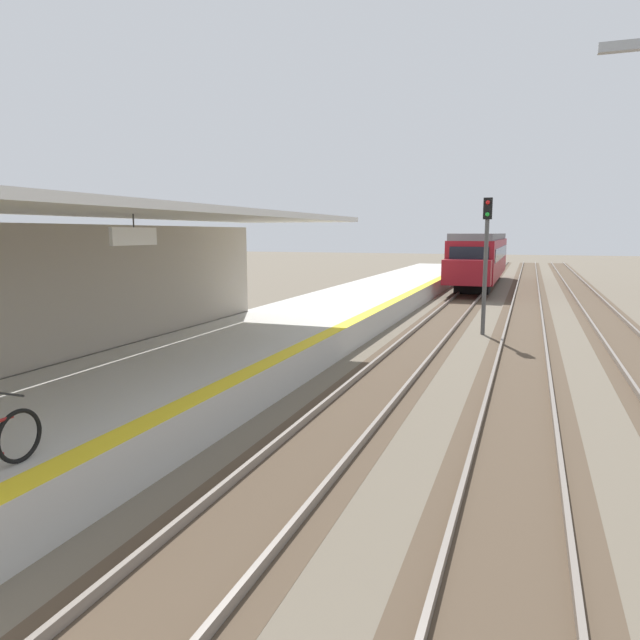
{
  "coord_description": "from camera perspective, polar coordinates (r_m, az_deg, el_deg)",
  "views": [
    {
      "loc": [
        5.37,
        -1.43,
        3.88
      ],
      "look_at": [
        1.33,
        9.67,
        2.1
      ],
      "focal_mm": 32.36,
      "sensor_mm": 36.0,
      "label": 1
    }
  ],
  "objects": [
    {
      "name": "station_platform",
      "position": [
        19.43,
        -4.25,
        -1.62
      ],
      "size": [
        5.0,
        80.0,
        0.91
      ],
      "color": "#B7B5AD",
      "rests_on": "ground"
    },
    {
      "name": "track_pair_nearest_platform",
      "position": [
        22.05,
        10.62,
        -1.58
      ],
      "size": [
        2.34,
        120.0,
        0.16
      ],
      "color": "#4C3D2D",
      "rests_on": "ground"
    },
    {
      "name": "track_pair_middle",
      "position": [
        21.77,
        19.48,
        -2.06
      ],
      "size": [
        2.34,
        120.0,
        0.16
      ],
      "color": "#4C3D2D",
      "rests_on": "ground"
    },
    {
      "name": "track_pair_far_side",
      "position": [
        22.03,
        28.36,
        -2.49
      ],
      "size": [
        2.34,
        120.0,
        0.16
      ],
      "color": "#4C3D2D",
      "rests_on": "ground"
    },
    {
      "name": "approaching_train",
      "position": [
        44.52,
        15.59,
        6.07
      ],
      "size": [
        2.93,
        19.6,
        4.76
      ],
      "color": "maroon",
      "rests_on": "ground"
    },
    {
      "name": "rail_signal_post",
      "position": [
        22.9,
        16.1,
        6.52
      ],
      "size": [
        0.32,
        0.34,
        5.2
      ],
      "color": "#4C4C4C",
      "rests_on": "ground"
    }
  ]
}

